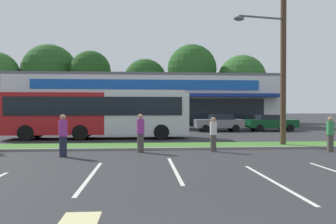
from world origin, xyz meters
TOP-DOWN VIEW (x-y plane):
  - grass_median at (0.00, 14.00)m, footprint 56.00×2.20m
  - curb_lip at (0.00, 12.78)m, footprint 56.00×0.24m
  - parking_stripe_1 at (-2.42, 6.72)m, footprint 0.12×4.80m
  - parking_stripe_2 at (0.21, 7.69)m, footprint 0.12×4.80m
  - parking_stripe_3 at (2.79, 5.63)m, footprint 0.12×4.80m
  - storefront_building at (-0.41, 36.72)m, footprint 28.81×14.78m
  - tree_left at (-14.74, 47.03)m, footprint 8.29×8.29m
  - tree_mid_left at (-8.35, 44.59)m, footprint 5.76×5.76m
  - tree_mid at (-0.52, 45.33)m, footprint 6.34×6.34m
  - tree_mid_right at (6.26, 44.17)m, footprint 7.11×7.11m
  - tree_right at (13.60, 43.95)m, footprint 7.08×7.08m
  - utility_pole at (6.48, 13.72)m, footprint 3.12×2.39m
  - city_bus at (-3.92, 19.09)m, footprint 12.23×2.79m
  - car_0 at (5.88, 25.45)m, footprint 4.20×1.99m
  - car_1 at (-9.01, 25.24)m, footprint 4.54×1.91m
  - car_3 at (10.62, 25.48)m, footprint 4.39×1.97m
  - pedestrian_near_bench at (-0.96, 12.01)m, footprint 0.36×0.36m
  - pedestrian_by_pole at (7.95, 11.54)m, footprint 0.33×0.33m
  - pedestrian_mid at (-4.21, 10.84)m, footprint 0.36×0.36m
  - pedestrian_far at (2.48, 12.05)m, footprint 0.33×0.33m

SIDE VIEW (x-z plane):
  - parking_stripe_1 at x=-2.42m, z-range 0.00..0.01m
  - parking_stripe_2 at x=0.21m, z-range 0.00..0.01m
  - parking_stripe_3 at x=2.79m, z-range 0.00..0.01m
  - grass_median at x=0.00m, z-range 0.00..0.12m
  - curb_lip at x=0.00m, z-range 0.00..0.12m
  - car_1 at x=-9.01m, z-range 0.04..1.48m
  - car_3 at x=10.62m, z-range 0.03..1.50m
  - car_0 at x=5.88m, z-range 0.03..1.54m
  - pedestrian_far at x=2.48m, z-range 0.00..1.63m
  - pedestrian_by_pole at x=7.95m, z-range 0.00..1.66m
  - pedestrian_near_bench at x=-0.96m, z-range 0.00..1.79m
  - pedestrian_mid at x=-4.21m, z-range 0.00..1.80m
  - city_bus at x=-3.92m, z-range 0.14..3.39m
  - storefront_building at x=-0.41m, z-range 0.00..5.73m
  - utility_pole at x=6.48m, z-range 0.34..9.79m
  - tree_mid at x=-0.52m, z-range 1.47..10.76m
  - tree_right at x=13.60m, z-range 1.36..11.18m
  - tree_mid_left at x=-8.35m, z-range 2.23..12.51m
  - tree_left at x=-14.74m, z-range 1.62..13.17m
  - tree_mid_right at x=6.26m, z-range 2.08..13.39m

